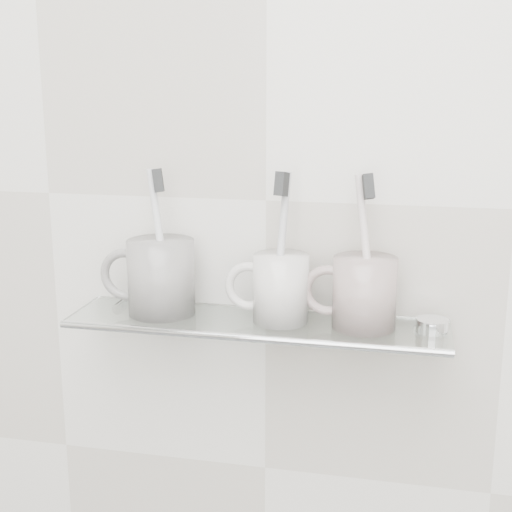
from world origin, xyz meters
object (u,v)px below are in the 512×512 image
(mug_left, at_px, (161,277))
(mug_right, at_px, (364,293))
(shelf_glass, at_px, (256,323))
(mug_center, at_px, (281,288))

(mug_left, bearing_deg, mug_right, -20.91)
(shelf_glass, height_order, mug_left, mug_left)
(shelf_glass, xyz_separation_m, mug_left, (-0.13, 0.00, 0.05))
(mug_left, xyz_separation_m, mug_right, (0.27, 0.00, -0.00))
(mug_center, bearing_deg, mug_right, -8.12)
(mug_center, height_order, mug_right, mug_right)
(shelf_glass, relative_size, mug_right, 5.47)
(mug_center, bearing_deg, mug_left, 171.88)
(shelf_glass, relative_size, mug_center, 5.58)
(shelf_glass, bearing_deg, mug_left, 177.83)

